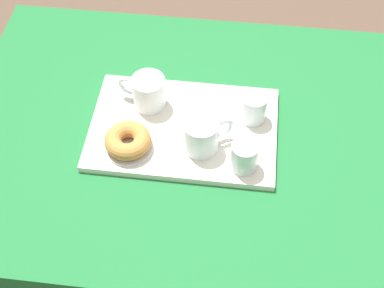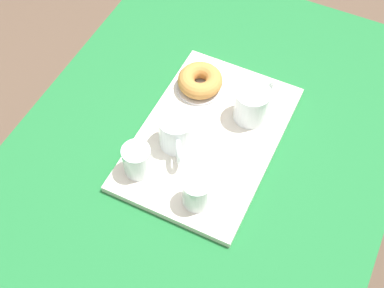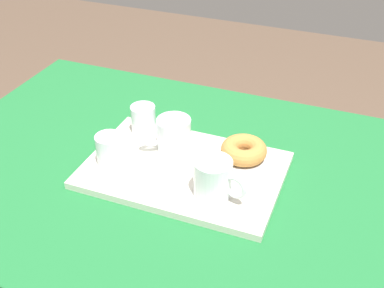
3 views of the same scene
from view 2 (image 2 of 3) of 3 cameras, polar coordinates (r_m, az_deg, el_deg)
The scene contains 9 objects.
ground_plane at distance 1.94m, azimuth 0.71°, elevation -13.53°, with size 6.00×6.00×0.00m, color brown.
dining_table at distance 1.34m, azimuth 1.01°, elevation -3.25°, with size 1.24×0.88×0.77m.
serving_tray at distance 1.26m, azimuth 1.87°, elevation 0.70°, with size 0.47×0.31×0.02m, color silver.
tea_mug_left at distance 1.27m, azimuth 6.52°, elevation 4.25°, with size 0.13×0.09×0.09m.
tea_mug_right at distance 1.21m, azimuth -1.64°, elevation 1.26°, with size 0.12×0.09×0.09m.
water_glass_near at distance 1.18m, azimuth -5.94°, elevation -1.86°, with size 0.06×0.06×0.08m.
water_glass_far at distance 1.13m, azimuth 0.53°, elevation -5.30°, with size 0.06×0.06×0.08m.
donut_plate_left at distance 1.34m, azimuth 0.86°, elevation 6.19°, with size 0.12×0.12×0.01m, color silver.
sugar_donut_left at distance 1.33m, azimuth 0.88°, elevation 6.88°, with size 0.11×0.11×0.04m, color #BC7F3D.
Camera 2 is at (0.63, 0.28, 1.81)m, focal length 49.33 mm.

